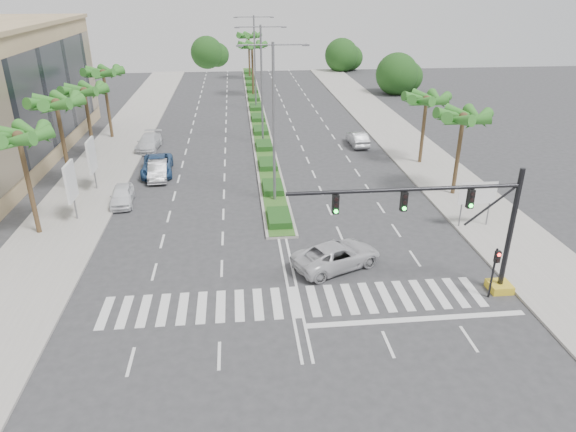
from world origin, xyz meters
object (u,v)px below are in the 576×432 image
car_crossing (337,255)px  car_parked_d (149,142)px  car_right (358,139)px  car_parked_a (122,195)px  car_parked_b (158,170)px  car_parked_c (157,165)px

car_crossing → car_parked_d: bearing=6.0°
car_parked_d → car_right: bearing=2.1°
car_parked_d → car_crossing: bearing=-55.8°
car_parked_a → car_parked_b: car_parked_b is taller
car_parked_d → car_parked_c: bearing=-72.3°
car_parked_a → car_parked_d: size_ratio=0.81×
car_parked_b → car_crossing: (12.69, -16.84, 0.01)m
car_parked_a → car_parked_c: (1.83, 6.77, 0.08)m
car_parked_a → car_parked_c: size_ratio=0.73×
car_parked_b → car_parked_c: 1.22m
car_parked_d → car_right: (21.71, -0.88, -0.00)m
car_parked_b → car_crossing: size_ratio=0.83×
car_right → car_parked_b: bearing=20.8°
car_parked_b → car_parked_c: (-0.22, 1.20, 0.03)m
car_parked_c → car_right: bearing=14.7°
car_parked_b → car_parked_d: 9.14m
car_parked_c → car_right: size_ratio=1.26×
car_parked_a → car_parked_b: size_ratio=0.91×
car_right → car_crossing: bearing=72.9°
car_crossing → car_parked_b: bearing=13.2°
car_parked_b → car_right: car_parked_b is taller
car_parked_a → car_crossing: 18.54m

